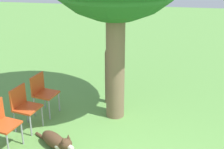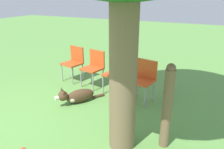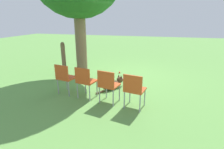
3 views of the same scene
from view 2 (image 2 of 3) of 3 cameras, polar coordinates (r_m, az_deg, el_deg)
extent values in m
plane|color=#609947|center=(3.84, -18.94, -14.19)|extent=(30.00, 30.00, 0.00)
cylinder|color=#7A6047|center=(2.80, 3.00, 4.31)|extent=(0.37, 0.37, 2.67)
ellipsoid|color=#513823|center=(4.55, -8.31, -5.51)|extent=(0.64, 0.53, 0.27)
ellipsoid|color=silver|center=(4.50, -10.27, -6.12)|extent=(0.29, 0.29, 0.16)
sphere|color=#513823|center=(4.40, -12.69, -5.49)|extent=(0.28, 0.28, 0.20)
cylinder|color=silver|center=(4.38, -14.10, -5.97)|extent=(0.12, 0.12, 0.08)
cone|color=#513823|center=(4.31, -12.58, -4.33)|extent=(0.06, 0.06, 0.09)
cone|color=#513823|center=(4.40, -13.04, -3.80)|extent=(0.06, 0.06, 0.09)
cylinder|color=#513823|center=(4.74, -3.63, -5.60)|extent=(0.26, 0.20, 0.06)
cylinder|color=brown|center=(3.17, 14.16, -8.92)|extent=(0.14, 0.14, 1.19)
sphere|color=brown|center=(2.92, 15.20, 1.64)|extent=(0.13, 0.13, 0.13)
cube|color=#D14C1E|center=(5.56, -10.44, 2.80)|extent=(0.50, 0.52, 0.04)
cube|color=#D14C1E|center=(5.63, -9.12, 5.34)|extent=(0.12, 0.44, 0.39)
cylinder|color=#99999E|center=(5.39, -10.32, -0.43)|extent=(0.03, 0.03, 0.44)
cylinder|color=#99999E|center=(5.66, -12.93, 0.42)|extent=(0.03, 0.03, 0.44)
cylinder|color=#99999E|center=(5.62, -7.63, 0.61)|extent=(0.03, 0.03, 0.44)
cylinder|color=#99999E|center=(5.88, -10.26, 1.38)|extent=(0.03, 0.03, 0.44)
cube|color=#D14C1E|center=(5.12, -5.29, 1.52)|extent=(0.50, 0.52, 0.04)
cube|color=#D14C1E|center=(5.20, -3.91, 4.28)|extent=(0.12, 0.44, 0.39)
cylinder|color=#99999E|center=(4.96, -4.99, -2.03)|extent=(0.03, 0.03, 0.44)
cylinder|color=#99999E|center=(5.21, -8.08, -1.04)|extent=(0.03, 0.03, 0.44)
cylinder|color=#99999E|center=(5.21, -2.33, -0.83)|extent=(0.03, 0.03, 0.44)
cylinder|color=#99999E|center=(5.45, -5.40, 0.06)|extent=(0.03, 0.03, 0.44)
cube|color=#D14C1E|center=(4.74, 0.76, 0.00)|extent=(0.50, 0.52, 0.04)
cube|color=#D14C1E|center=(4.82, 2.16, 3.00)|extent=(0.12, 0.44, 0.39)
cylinder|color=#99999E|center=(4.59, 1.30, -3.89)|extent=(0.03, 0.03, 0.44)
cylinder|color=#99999E|center=(4.81, -2.36, -2.75)|extent=(0.03, 0.03, 0.44)
cylinder|color=#99999E|center=(4.86, 3.82, -2.49)|extent=(0.03, 0.03, 0.44)
cylinder|color=#99999E|center=(5.07, 0.25, -1.47)|extent=(0.03, 0.03, 0.44)
cube|color=#D14C1E|center=(4.42, 7.78, -1.76)|extent=(0.50, 0.52, 0.04)
cube|color=#D14C1E|center=(4.50, 9.15, 1.48)|extent=(0.12, 0.44, 0.39)
cylinder|color=#99999E|center=(4.29, 8.61, -5.99)|extent=(0.03, 0.03, 0.44)
cylinder|color=#99999E|center=(4.46, 4.35, -4.71)|extent=(0.03, 0.03, 0.44)
cylinder|color=#99999E|center=(4.58, 10.83, -4.35)|extent=(0.03, 0.03, 0.44)
cylinder|color=#99999E|center=(4.74, 6.76, -3.22)|extent=(0.03, 0.03, 0.44)
sphere|color=#E54C33|center=(3.51, -22.25, -17.67)|extent=(0.07, 0.07, 0.07)
camera|label=1|loc=(7.00, -56.17, 21.53)|focal=50.00mm
camera|label=3|loc=(8.80, 1.53, 20.06)|focal=28.00mm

